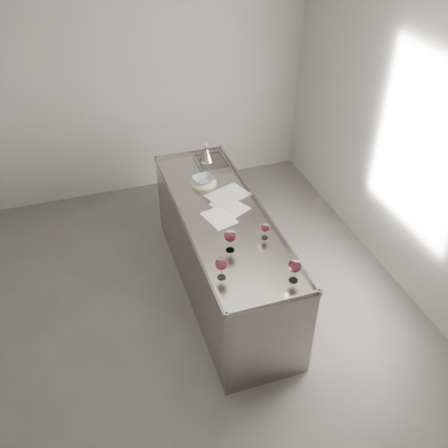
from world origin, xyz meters
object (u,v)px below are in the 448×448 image
object	(u,v)px
wine_glass_middle	(230,236)
ceramic_bowl	(204,180)
counter	(223,253)
wine_glass_small	(265,228)
wine_glass_left	(222,264)
notebook	(227,195)
wine_glass_right	(295,266)
wine_funnel	(206,155)

from	to	relation	value
wine_glass_middle	ceramic_bowl	xyz separation A→B (m)	(0.08, 1.06, -0.10)
counter	wine_glass_small	world-z (taller)	wine_glass_small
wine_glass_left	notebook	distance (m)	1.16
wine_glass_left	wine_glass_middle	xyz separation A→B (m)	(0.17, 0.29, 0.01)
counter	wine_glass_middle	xyz separation A→B (m)	(-0.10, -0.51, 0.62)
wine_glass_left	notebook	xyz separation A→B (m)	(0.41, 1.08, -0.13)
wine_glass_left	wine_glass_small	distance (m)	0.62
wine_glass_right	ceramic_bowl	xyz separation A→B (m)	(-0.26, 1.56, -0.10)
wine_glass_right	notebook	world-z (taller)	wine_glass_right
counter	wine_glass_right	size ratio (longest dim) A/B	11.94
ceramic_bowl	wine_funnel	bearing A→B (deg)	69.87
wine_glass_small	ceramic_bowl	world-z (taller)	wine_glass_small
wine_glass_middle	wine_glass_small	size ratio (longest dim) A/B	1.39
wine_glass_middle	wine_funnel	xyz separation A→B (m)	(0.24, 1.49, -0.08)
wine_glass_small	counter	bearing A→B (deg)	117.25
counter	wine_funnel	xyz separation A→B (m)	(0.14, 0.98, 0.54)
wine_glass_left	ceramic_bowl	xyz separation A→B (m)	(0.25, 1.35, -0.09)
wine_glass_left	counter	bearing A→B (deg)	71.00
counter	wine_funnel	distance (m)	1.13
wine_glass_left	ceramic_bowl	distance (m)	1.38
wine_glass_left	wine_glass_right	distance (m)	0.55
wine_glass_middle	wine_funnel	size ratio (longest dim) A/B	0.92
wine_glass_left	wine_glass_small	size ratio (longest dim) A/B	1.28
wine_glass_right	wine_glass_small	world-z (taller)	wine_glass_right
ceramic_bowl	notebook	bearing A→B (deg)	-60.67
ceramic_bowl	wine_glass_middle	bearing A→B (deg)	-94.48
wine_glass_middle	ceramic_bowl	size ratio (longest dim) A/B	1.03
wine_glass_small	ceramic_bowl	distance (m)	1.03
wine_glass_left	wine_glass_middle	world-z (taller)	wine_glass_middle
wine_glass_middle	wine_funnel	bearing A→B (deg)	80.82
counter	wine_glass_left	xyz separation A→B (m)	(-0.28, -0.80, 0.60)
counter	wine_glass_left	bearing A→B (deg)	-109.00
wine_glass_left	wine_funnel	world-z (taller)	wine_funnel
wine_glass_small	wine_funnel	distance (m)	1.43
counter	wine_glass_right	xyz separation A→B (m)	(0.24, -1.00, 0.61)
wine_glass_left	wine_funnel	bearing A→B (deg)	76.99
counter	notebook	distance (m)	0.56
wine_glass_right	notebook	xyz separation A→B (m)	(-0.10, 1.28, -0.14)
counter	wine_glass_left	distance (m)	1.04
wine_glass_left	wine_glass_right	bearing A→B (deg)	-21.66
counter	notebook	size ratio (longest dim) A/B	5.43
wine_glass_middle	wine_glass_right	distance (m)	0.60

